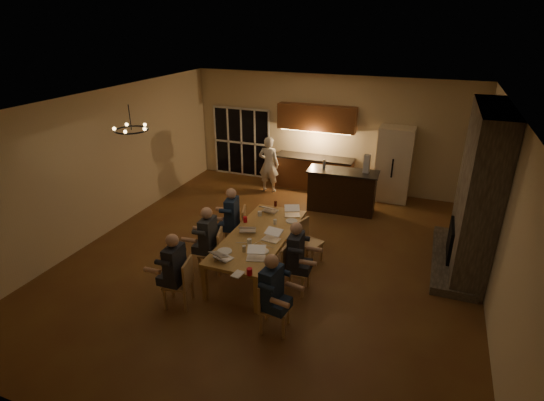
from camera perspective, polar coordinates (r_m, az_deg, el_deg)
The scene contains 43 objects.
floor at distance 8.85m, azimuth -0.10°, elevation -7.93°, with size 9.00×9.00×0.00m, color brown.
back_wall at distance 12.26m, azimuth 7.64°, elevation 9.05°, with size 8.00×0.04×3.20m, color #CBB88F.
left_wall at distance 10.21m, azimuth -21.73°, elevation 4.62°, with size 0.04×9.00×3.20m, color #CBB88F.
right_wall at distance 7.77m, azimuth 28.78°, elevation -2.43°, with size 0.04×9.00×3.20m, color #CBB88F.
ceiling at distance 7.68m, azimuth -0.12°, elevation 13.03°, with size 8.00×9.00×0.04m, color white.
french_doors at distance 13.22m, azimuth -4.07°, elevation 7.78°, with size 1.86×0.08×2.10m, color black.
fireplace at distance 8.83m, azimuth 25.99°, elevation 1.06°, with size 0.58×2.50×3.20m, color #5F574A.
kitchenette at distance 12.13m, azimuth 5.78°, elevation 7.03°, with size 2.24×0.68×2.40m, color brown, non-canonical shape.
refrigerator at distance 11.79m, azimuth 16.05°, elevation 4.70°, with size 0.90×0.68×2.00m, color beige.
dining_table at distance 8.39m, azimuth -1.72°, elevation -6.87°, with size 1.10×2.71×0.75m, color #B58848.
bar_island at distance 10.93m, azimuth 9.36°, elevation 1.28°, with size 1.76×0.68×1.08m, color black.
chair_left_near at distance 7.54m, azimuth -12.58°, elevation -10.72°, with size 0.44×0.44×0.89m, color tan, non-canonical shape.
chair_left_mid at distance 8.34m, azimuth -8.29°, elevation -6.77°, with size 0.44×0.44×0.89m, color tan, non-canonical shape.
chair_left_far at distance 9.20m, azimuth -5.00°, elevation -3.56°, with size 0.44×0.44×0.89m, color tan, non-canonical shape.
chair_right_near at distance 6.84m, azimuth 0.39°, elevation -14.06°, with size 0.44×0.44×0.89m, color tan, non-canonical shape.
chair_right_mid at distance 7.73m, azimuth 3.26°, elevation -9.20°, with size 0.44×0.44×0.89m, color tan, non-canonical shape.
chair_right_far at distance 8.59m, azimuth 5.11°, elevation -5.63°, with size 0.44×0.44×0.89m, color tan, non-canonical shape.
person_left_near at distance 7.40m, azimuth -12.87°, elevation -9.20°, with size 0.60×0.60×1.38m, color #272A32, non-canonical shape.
person_right_near at distance 6.69m, azimuth -0.06°, elevation -12.42°, with size 0.60×0.60×1.38m, color #1B2945, non-canonical shape.
person_left_mid at distance 8.21m, azimuth -8.55°, elevation -5.34°, with size 0.60×0.60×1.38m, color #32373B, non-canonical shape.
person_right_mid at distance 7.59m, azimuth 3.18°, elevation -7.68°, with size 0.60×0.60×1.38m, color #272A32, non-canonical shape.
person_left_far at distance 9.00m, azimuth -5.38°, elevation -2.46°, with size 0.60×0.60×1.38m, color #1B2945, non-canonical shape.
standing_person at distance 11.96m, azimuth -0.44°, elevation 4.89°, with size 0.58×0.38×1.60m, color white.
chandelier at distance 8.10m, azimuth -18.37°, elevation 9.01°, with size 0.61×0.61×0.03m, color black.
laptop_a at distance 7.44m, azimuth -6.57°, elevation -6.95°, with size 0.32×0.28×0.23m, color silver, non-canonical shape.
laptop_b at distance 7.38m, azimuth -2.19°, elevation -7.06°, with size 0.32×0.28×0.23m, color silver, non-canonical shape.
laptop_c at distance 8.31m, azimuth -3.31°, elevation -3.37°, with size 0.32×0.28×0.23m, color silver, non-canonical shape.
laptop_d at distance 7.97m, azimuth -0.14°, elevation -4.59°, with size 0.32×0.28×0.23m, color silver, non-canonical shape.
laptop_e at distance 9.13m, azimuth -0.26°, elevation -0.78°, with size 0.32×0.28×0.23m, color silver, non-canonical shape.
laptop_f at distance 8.94m, azimuth 2.75°, elevation -1.35°, with size 0.32×0.28×0.23m, color silver, non-canonical shape.
mug_front at distance 7.88m, azimuth -3.07°, elevation -5.51°, with size 0.09×0.09×0.10m, color white.
mug_mid at distance 8.59m, azimuth 0.41°, elevation -2.87°, with size 0.07×0.07×0.10m, color white.
mug_back at distance 8.94m, azimuth -1.66°, elevation -1.77°, with size 0.09×0.09×0.10m, color white.
redcup_near at distance 6.99m, azimuth -3.05°, elevation -9.54°, with size 0.09×0.09×0.12m, color red.
redcup_mid at distance 8.68m, azimuth -3.62°, elevation -2.56°, with size 0.08×0.08×0.12m, color red.
can_silver at distance 7.62m, azimuth -3.79°, elevation -6.50°, with size 0.07×0.07×0.12m, color #B2B2B7.
can_cola at distance 9.38m, azimuth 0.47°, elevation -0.44°, with size 0.06×0.06×0.12m, color #3F0F0C.
plate_near at distance 7.64m, azimuth -1.26°, elevation -6.83°, with size 0.22×0.22×0.02m, color white.
plate_left at distance 7.68m, azimuth -6.41°, elevation -6.81°, with size 0.27×0.27×0.02m, color white.
plate_far at distance 8.72m, azimuth 2.65°, elevation -2.76°, with size 0.24×0.24×0.02m, color white.
notepad at distance 7.04m, azimuth -4.63°, elevation -9.84°, with size 0.16×0.22×0.01m, color white.
bar_bottle at distance 10.81m, azimuth 7.02°, elevation 4.90°, with size 0.07×0.07×0.24m, color #99999E.
bar_blender at distance 10.67m, azimuth 12.62°, elevation 4.85°, with size 0.14×0.14×0.45m, color silver.
Camera 1 is at (2.73, -7.04, 4.61)m, focal length 28.00 mm.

